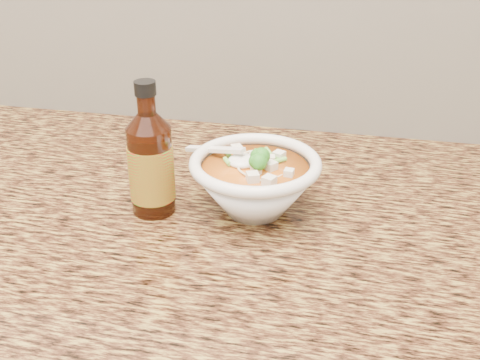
# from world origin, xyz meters

# --- Properties ---
(counter_slab) EXTENTS (4.00, 0.68, 0.04)m
(counter_slab) POSITION_xyz_m (0.00, 1.68, 0.88)
(counter_slab) COLOR olive
(counter_slab) RESTS_ON cabinet
(soup_bowl) EXTENTS (0.19, 0.17, 0.09)m
(soup_bowl) POSITION_xyz_m (0.22, 1.69, 0.94)
(soup_bowl) COLOR white
(soup_bowl) RESTS_ON counter_slab
(hot_sauce_bottle) EXTENTS (0.07, 0.07, 0.18)m
(hot_sauce_bottle) POSITION_xyz_m (0.09, 1.67, 0.97)
(hot_sauce_bottle) COLOR #3E1608
(hot_sauce_bottle) RESTS_ON counter_slab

